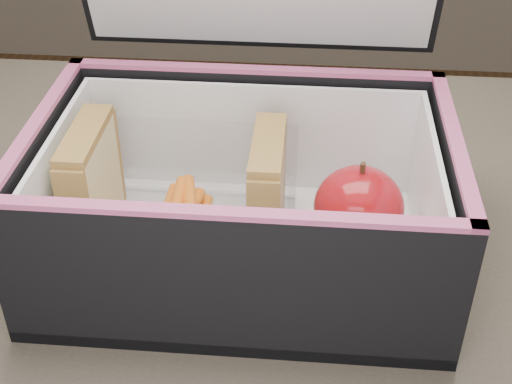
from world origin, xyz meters
TOP-DOWN VIEW (x-y plane):
  - kitchen_table at (0.00, 0.00)m, footprint 1.20×0.80m
  - lunch_bag at (0.02, 0.03)m, footprint 0.33×0.28m
  - plastic_tub at (-0.04, 0.03)m, footprint 0.19×0.14m
  - sandwich_left at (-0.11, 0.03)m, footprint 0.03×0.09m
  - sandwich_right at (0.04, 0.03)m, footprint 0.02×0.09m
  - carrot_sticks at (-0.04, 0.02)m, footprint 0.05×0.11m
  - paper_napkin at (0.12, 0.03)m, footprint 0.08×0.08m
  - red_apple at (0.11, 0.03)m, footprint 0.08×0.08m

SIDE VIEW (x-z plane):
  - kitchen_table at x=0.00m, z-range 0.28..1.03m
  - paper_napkin at x=0.12m, z-range 0.77..0.77m
  - carrot_sticks at x=-0.04m, z-range 0.77..0.80m
  - plastic_tub at x=-0.04m, z-range 0.77..0.84m
  - red_apple at x=0.11m, z-range 0.77..0.85m
  - sandwich_right at x=0.04m, z-range 0.77..0.87m
  - sandwich_left at x=-0.11m, z-range 0.77..0.87m
  - lunch_bag at x=0.02m, z-range 0.66..0.99m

